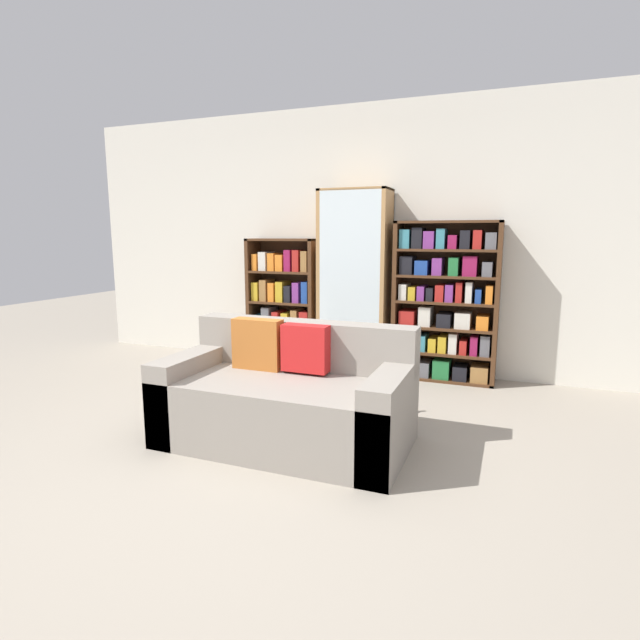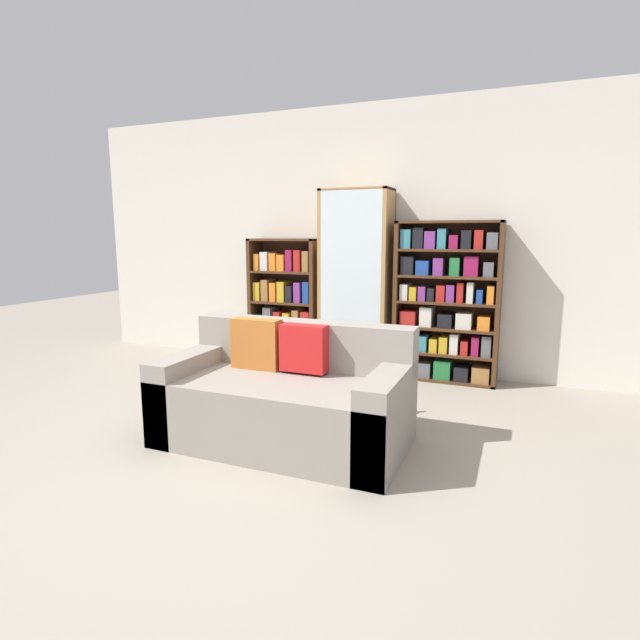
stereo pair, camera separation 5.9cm
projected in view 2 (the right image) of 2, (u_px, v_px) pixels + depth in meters
name	position (u px, v px, depth m)	size (l,w,h in m)	color
ground_plane	(235.00, 468.00, 3.03)	(16.00, 16.00, 0.00)	gray
wall_back	(365.00, 240.00, 5.19)	(6.66, 0.06, 2.70)	silver
couch	(285.00, 399.00, 3.40)	(1.64, 0.85, 0.81)	gray
bookshelf_left	(286.00, 305.00, 5.42)	(0.77, 0.32, 1.36)	#4C2D19
display_cabinet	(356.00, 282.00, 5.06)	(0.70, 0.36, 1.85)	#AD7F4C
bookshelf_right	(446.00, 303.00, 4.77)	(0.98, 0.32, 1.53)	#4C2D19
wine_bottle	(381.00, 395.00, 3.91)	(0.08, 0.08, 0.39)	black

